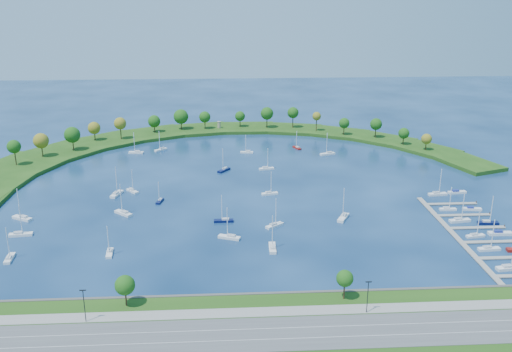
{
  "coord_description": "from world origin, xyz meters",
  "views": [
    {
      "loc": [
        -10.26,
        -254.76,
        90.4
      ],
      "look_at": [
        5.0,
        5.0,
        4.0
      ],
      "focal_mm": 39.48,
      "sensor_mm": 36.0,
      "label": 1
    }
  ],
  "objects": [
    {
      "name": "moored_boat_15",
      "position": [
        -86.46,
        -71.39,
        0.9
      ],
      "size": [
        2.97,
        8.24,
        11.86
      ],
      "rotation": [
        0.0,
        0.0,
        1.66
      ],
      "color": "white",
      "rests_on": "ground"
    },
    {
      "name": "breakwater",
      "position": [
        -46.33,
        48.72,
        0.99
      ],
      "size": [
        286.74,
        247.64,
        2.0
      ],
      "color": "#1F4412",
      "rests_on": "ground"
    },
    {
      "name": "docked_boat_10",
      "position": [
        87.91,
        -16.11,
        0.93
      ],
      "size": [
        8.88,
        3.4,
        12.73
      ],
      "rotation": [
        0.0,
        0.0,
        0.11
      ],
      "color": "white",
      "rests_on": "ground"
    },
    {
      "name": "docked_boat_9",
      "position": [
        95.99,
        -35.02,
        0.59
      ],
      "size": [
        8.07,
        3.22,
        1.6
      ],
      "rotation": [
        0.0,
        0.0,
        -0.13
      ],
      "color": "white",
      "rests_on": "ground"
    },
    {
      "name": "moored_boat_16",
      "position": [
        -94.18,
        -34.42,
        0.95
      ],
      "size": [
        9.26,
        6.69,
        13.47
      ],
      "rotation": [
        0.0,
        0.0,
        2.64
      ],
      "color": "white",
      "rests_on": "ground"
    },
    {
      "name": "docked_boat_2",
      "position": [
        85.52,
        -73.92,
        0.91
      ],
      "size": [
        8.31,
        2.9,
        11.99
      ],
      "rotation": [
        0.0,
        0.0,
        0.08
      ],
      "color": "white",
      "rests_on": "ground"
    },
    {
      "name": "docked_boat_5",
      "position": [
        95.97,
        -60.81,
        0.69
      ],
      "size": [
        9.32,
        2.93,
        1.88
      ],
      "rotation": [
        0.0,
        0.0,
        -0.04
      ],
      "color": "white",
      "rests_on": "ground"
    },
    {
      "name": "moored_boat_8",
      "position": [
        6.71,
        -68.61,
        0.94
      ],
      "size": [
        2.78,
        8.91,
        12.98
      ],
      "rotation": [
        0.0,
        0.0,
        1.54
      ],
      "color": "white",
      "rests_on": "ground"
    },
    {
      "name": "docked_boat_8",
      "position": [
        85.54,
        -34.61,
        0.87
      ],
      "size": [
        7.26,
        2.28,
        10.57
      ],
      "rotation": [
        0.0,
        0.0,
        -0.04
      ],
      "color": "white",
      "rests_on": "ground"
    },
    {
      "name": "moored_boat_12",
      "position": [
        -61.32,
        62.75,
        0.92
      ],
      "size": [
        8.8,
        3.46,
        12.59
      ],
      "rotation": [
        0.0,
        0.0,
        3.02
      ],
      "color": "white",
      "rests_on": "ground"
    },
    {
      "name": "moored_boat_20",
      "position": [
        -8.87,
        -58.28,
        0.92
      ],
      "size": [
        8.87,
        5.4,
        12.63
      ],
      "rotation": [
        0.0,
        0.0,
        2.76
      ],
      "color": "white",
      "rests_on": "ground"
    },
    {
      "name": "moored_boat_9",
      "position": [
        10.43,
        -10.7,
        0.88
      ],
      "size": [
        7.93,
        3.86,
        11.24
      ],
      "rotation": [
        0.0,
        0.0,
        6.52
      ],
      "color": "white",
      "rests_on": "ground"
    },
    {
      "name": "moored_boat_5",
      "position": [
        -60.31,
        -7.51,
        0.96
      ],
      "size": [
        5.05,
        9.63,
        13.63
      ],
      "rotation": [
        0.0,
        0.0,
        1.29
      ],
      "color": "white",
      "rests_on": "ground"
    },
    {
      "name": "breakwater_trees",
      "position": [
        -26.54,
        88.94,
        10.65
      ],
      "size": [
        233.54,
        87.83,
        14.03
      ],
      "color": "#382314",
      "rests_on": "breakwater"
    },
    {
      "name": "ground",
      "position": [
        0.0,
        0.0,
        0.0
      ],
      "size": [
        700.0,
        700.0,
        0.0
      ],
      "primitive_type": "plane",
      "color": "#071F3E",
      "rests_on": "ground"
    },
    {
      "name": "south_shoreline",
      "position": [
        0.03,
        -122.88,
        1.0
      ],
      "size": [
        420.0,
        43.1,
        11.6
      ],
      "color": "#1F4412",
      "rests_on": "ground"
    },
    {
      "name": "moored_boat_7",
      "position": [
        33.25,
        67.62,
        0.87
      ],
      "size": [
        4.85,
        7.44,
        10.66
      ],
      "rotation": [
        0.0,
        0.0,
        2.0
      ],
      "color": "maroon",
      "rests_on": "ground"
    },
    {
      "name": "dock_system",
      "position": [
        85.3,
        -61.0,
        0.35
      ],
      "size": [
        24.28,
        82.0,
        1.6
      ],
      "color": "gray",
      "rests_on": "ground"
    },
    {
      "name": "docked_boat_4",
      "position": [
        85.54,
        -62.35,
        0.87
      ],
      "size": [
        7.55,
        3.26,
        10.74
      ],
      "rotation": [
        0.0,
        0.0,
        0.17
      ],
      "color": "white",
      "rests_on": "ground"
    },
    {
      "name": "moored_boat_13",
      "position": [
        49.21,
        53.35,
        0.94
      ],
      "size": [
        9.27,
        5.16,
        13.13
      ],
      "rotation": [
        0.0,
        0.0,
        3.46
      ],
      "color": "white",
      "rests_on": "ground"
    },
    {
      "name": "docked_boat_7",
      "position": [
        96.02,
        -50.36,
        0.91
      ],
      "size": [
        8.44,
        3.06,
        12.14
      ],
      "rotation": [
        0.0,
        0.0,
        -0.09
      ],
      "color": "#09113E",
      "rests_on": "ground"
    },
    {
      "name": "moored_boat_18",
      "position": [
        -52.07,
        -69.1,
        0.89
      ],
      "size": [
        2.85,
        7.85,
        11.29
      ],
      "rotation": [
        0.0,
        0.0,
        4.81
      ],
      "color": "white",
      "rests_on": "ground"
    },
    {
      "name": "moored_boat_10",
      "position": [
        2.92,
        59.77,
        0.88
      ],
      "size": [
        7.63,
        2.85,
        10.95
      ],
      "rotation": [
        0.0,
        0.0,
        3.04
      ],
      "color": "white",
      "rests_on": "ground"
    },
    {
      "name": "docked_boat_6",
      "position": [
        85.51,
        -47.38,
        0.93
      ],
      "size": [
        9.02,
        3.67,
        12.87
      ],
      "rotation": [
        0.0,
        0.0,
        0.14
      ],
      "color": "white",
      "rests_on": "ground"
    },
    {
      "name": "docked_boat_11",
      "position": [
        97.88,
        -14.1,
        0.64
      ],
      "size": [
        8.68,
        3.21,
        1.73
      ],
      "rotation": [
        0.0,
        0.0,
        0.1
      ],
      "color": "white",
      "rests_on": "ground"
    },
    {
      "name": "harbor_tower",
      "position": [
        -13.38,
        114.89,
        4.31
      ],
      "size": [
        2.6,
        2.6,
        4.5
      ],
      "color": "gray",
      "rests_on": "breakwater"
    },
    {
      "name": "docked_boat_0",
      "position": [
        85.51,
        -88.86,
        0.94
      ],
      "size": [
        9.08,
        3.47,
        13.02
      ],
      "rotation": [
        0.0,
        0.0,
        0.11
      ],
      "color": "white",
      "rests_on": "ground"
    },
    {
      "name": "moored_boat_17",
      "position": [
        -47.59,
        68.16,
        0.9
      ],
      "size": [
        7.53,
        7.01,
        11.83
      ],
      "rotation": [
        0.0,
        0.0,
        3.86
      ],
      "color": "white",
      "rests_on": "ground"
    },
    {
      "name": "moored_boat_14",
      "position": [
        38.58,
        -41.48,
        0.96
      ],
      "size": [
        6.66,
        9.53,
        13.79
      ],
      "rotation": [
        0.0,
        0.0,
        4.23
      ],
      "color": "white",
      "rests_on": "ground"
    },
    {
      "name": "moored_boat_0",
      "position": [
        -53.72,
        -3.38,
        0.88
      ],
      "size": [
        6.59,
        7.18,
        11.21
      ],
      "rotation": [
        0.0,
        0.0,
        5.42
      ],
      "color": "white",
      "rests_on": "ground"
    },
    {
      "name": "moored_boat_2",
      "position": [
        11.86,
        27.56,
        0.9
      ],
      "size": [
        8.23,
        3.87,
        11.66
      ],
      "rotation": [
        0.0,
        0.0,
        0.22
      ],
      "color": "white",
      "rests_on": "ground"
    },
    {
      "name": "moored_boat_1",
      "position": [
        -10.95,
        -41.78,
        0.9
      ],
      "size": [
        8.03,
        2.4,
        11.73
      ],
      "rotation": [
        0.0,
        0.0,
        3.16
      ],
      "color": "#09113E",
      "rests_on": "ground"
    },
    {
      "name": "moored_boat_6",
      "position": [
        -10.57,
        26.25,
        0.92
      ],
      "size": [
        6.96,
        8.27,
        12.51
      ],
      "rotation": [
        0.0,
        0.0,
        4.08
      ],
      "color": "#09113E",
      "rests_on": "ground"
    },
    {
      "name": "moored_boat_11",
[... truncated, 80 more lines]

